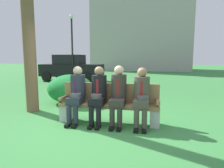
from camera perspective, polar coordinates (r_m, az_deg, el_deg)
ground_plane at (r=4.38m, az=-6.31°, el=-12.14°), size 80.00×80.00×0.00m
park_bench at (r=4.47m, az=-0.85°, el=-5.86°), size 2.27×0.44×0.90m
seated_man_leftmost at (r=4.50m, az=-10.42°, el=-2.19°), size 0.34×0.72×1.29m
seated_man_centerleft at (r=4.34m, az=-4.11°, el=-2.45°), size 0.34×0.72×1.29m
seated_man_centerright at (r=4.25m, az=1.86°, el=-2.44°), size 0.34×0.72×1.32m
seated_man_rightmost at (r=4.19m, az=8.74°, el=-2.98°), size 0.34×0.72×1.28m
shrub_near_bench at (r=6.52m, az=-12.19°, el=-1.39°), size 1.51×1.38×0.94m
parked_car_near at (r=12.71m, az=-11.95°, el=4.66°), size 4.00×1.93×1.68m
street_lamp at (r=11.88m, az=-11.73°, el=12.05°), size 0.24×0.24×3.99m
building_backdrop at (r=24.99m, az=8.58°, el=17.13°), size 11.80×6.46×11.13m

